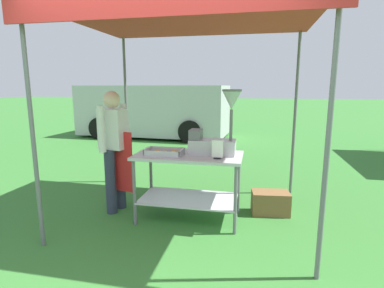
# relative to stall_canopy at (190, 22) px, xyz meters

# --- Properties ---
(ground_plane) EXTENTS (70.00, 70.00, 0.00)m
(ground_plane) POSITION_rel_stall_canopy_xyz_m (-0.09, 4.69, -2.41)
(ground_plane) COLOR #33702D
(stall_canopy) EXTENTS (2.95, 2.45, 2.50)m
(stall_canopy) POSITION_rel_stall_canopy_xyz_m (0.00, 0.00, 0.00)
(stall_canopy) COLOR slate
(stall_canopy) RESTS_ON ground
(donut_cart) EXTENTS (1.31, 0.69, 0.84)m
(donut_cart) POSITION_rel_stall_canopy_xyz_m (-0.00, -0.10, -1.78)
(donut_cart) COLOR #B7B7BC
(donut_cart) RESTS_ON ground
(donut_tray) EXTENTS (0.45, 0.28, 0.07)m
(donut_tray) POSITION_rel_stall_canopy_xyz_m (-0.28, -0.19, -1.54)
(donut_tray) COLOR #B7B7BC
(donut_tray) RESTS_ON donut_cart
(donut_fryer) EXTENTS (0.62, 0.28, 0.79)m
(donut_fryer) POSITION_rel_stall_canopy_xyz_m (0.33, -0.03, -1.31)
(donut_fryer) COLOR #B7B7BC
(donut_fryer) RESTS_ON donut_cart
(menu_sign) EXTENTS (0.13, 0.05, 0.22)m
(menu_sign) POSITION_rel_stall_canopy_xyz_m (0.38, -0.27, -1.47)
(menu_sign) COLOR black
(menu_sign) RESTS_ON donut_cart
(vendor) EXTENTS (0.47, 0.54, 1.61)m
(vendor) POSITION_rel_stall_canopy_xyz_m (-1.02, -0.04, -1.51)
(vendor) COLOR #2D3347
(vendor) RESTS_ON ground
(supply_crate) EXTENTS (0.51, 0.34, 0.30)m
(supply_crate) POSITION_rel_stall_canopy_xyz_m (1.02, 0.28, -2.26)
(supply_crate) COLOR brown
(supply_crate) RESTS_ON ground
(van_silver) EXTENTS (4.92, 2.27, 1.69)m
(van_silver) POSITION_rel_stall_canopy_xyz_m (-2.56, 6.05, -1.53)
(van_silver) COLOR #BCBCC1
(van_silver) RESTS_ON ground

